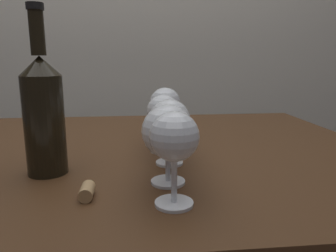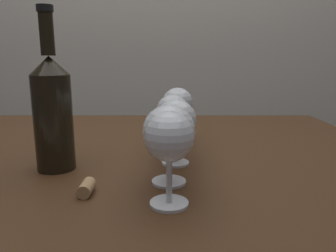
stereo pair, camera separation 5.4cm
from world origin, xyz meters
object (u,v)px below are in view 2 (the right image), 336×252
(wine_bottle, at_px, (52,110))
(cork, at_px, (86,188))
(wine_glass_rose, at_px, (172,113))
(wine_glass_cabernet, at_px, (177,104))
(wine_glass_pinot, at_px, (175,121))
(wine_glass_chardonnay, at_px, (168,139))
(wine_glass_merlot, at_px, (168,132))

(wine_bottle, xyz_separation_m, cork, (0.09, -0.12, -0.11))
(wine_glass_rose, relative_size, wine_glass_cabernet, 0.95)
(wine_glass_pinot, height_order, cork, wine_glass_pinot)
(wine_glass_chardonnay, height_order, wine_glass_merlot, wine_glass_chardonnay)
(cork, bearing_deg, wine_glass_merlot, 19.49)
(wine_glass_pinot, distance_m, wine_glass_cabernet, 0.19)
(wine_glass_rose, height_order, wine_glass_cabernet, wine_glass_cabernet)
(wine_glass_rose, distance_m, wine_bottle, 0.26)
(wine_glass_chardonnay, xyz_separation_m, wine_glass_merlot, (-0.00, 0.09, -0.01))
(wine_glass_cabernet, relative_size, wine_bottle, 0.46)
(cork, bearing_deg, wine_bottle, 126.36)
(wine_glass_cabernet, bearing_deg, wine_glass_merlot, -94.57)
(wine_glass_pinot, bearing_deg, wine_glass_merlot, -97.62)
(wine_bottle, bearing_deg, wine_glass_merlot, -18.53)
(wine_glass_chardonnay, distance_m, cork, 0.17)
(wine_glass_chardonnay, relative_size, wine_glass_pinot, 1.06)
(wine_bottle, relative_size, cork, 7.33)
(wine_glass_chardonnay, xyz_separation_m, wine_glass_cabernet, (0.02, 0.37, -0.00))
(wine_glass_merlot, bearing_deg, wine_glass_pinot, 82.38)
(wine_glass_cabernet, xyz_separation_m, cork, (-0.16, -0.34, -0.09))
(wine_glass_pinot, bearing_deg, wine_glass_chardonnay, -94.15)
(wine_glass_rose, bearing_deg, wine_bottle, -152.97)
(wine_glass_rose, height_order, wine_bottle, wine_bottle)
(wine_glass_cabernet, height_order, cork, wine_glass_cabernet)
(cork, bearing_deg, wine_glass_pinot, 45.60)
(wine_glass_merlot, bearing_deg, cork, -160.51)
(wine_glass_pinot, xyz_separation_m, wine_glass_rose, (-0.00, 0.09, 0.00))
(wine_glass_chardonnay, xyz_separation_m, wine_glass_pinot, (0.01, 0.19, -0.01))
(wine_glass_merlot, xyz_separation_m, wine_glass_pinot, (0.01, 0.10, -0.00))
(wine_glass_merlot, height_order, wine_glass_pinot, wine_glass_merlot)
(cork, bearing_deg, wine_glass_chardonnay, -16.15)
(wine_glass_pinot, distance_m, wine_bottle, 0.24)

